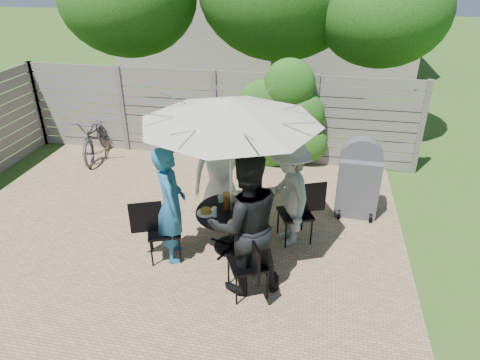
% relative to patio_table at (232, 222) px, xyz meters
% --- Properties ---
extents(patio_table, '(1.30, 1.30, 0.65)m').
position_rel_patio_table_xyz_m(patio_table, '(0.00, 0.00, 0.00)').
color(patio_table, black).
rests_on(patio_table, ground).
extents(umbrella, '(3.09, 3.09, 2.28)m').
position_rel_patio_table_xyz_m(umbrella, '(0.00, 0.00, 1.66)').
color(umbrella, silver).
rests_on(umbrella, ground).
extents(chair_back, '(0.52, 0.63, 0.83)m').
position_rel_patio_table_xyz_m(chair_back, '(-0.39, 0.88, -0.20)').
color(chair_back, black).
rests_on(chair_back, ground).
extents(person_back, '(0.99, 0.84, 1.72)m').
position_rel_patio_table_xyz_m(person_back, '(-0.33, 0.76, 0.40)').
color(person_back, silver).
rests_on(person_back, ground).
extents(chair_left, '(0.70, 0.57, 0.92)m').
position_rel_patio_table_xyz_m(chair_left, '(-0.88, -0.39, -0.18)').
color(chair_left, black).
rests_on(chair_left, ground).
extents(person_left, '(0.62, 0.73, 1.69)m').
position_rel_patio_table_xyz_m(person_left, '(-0.76, -0.33, 0.39)').
color(person_left, '#215F8F').
rests_on(person_left, ground).
extents(chair_front, '(0.60, 0.71, 0.94)m').
position_rel_patio_table_xyz_m(chair_front, '(0.39, -0.88, -0.17)').
color(chair_front, black).
rests_on(chair_front, ground).
extents(person_front, '(1.13, 1.02, 1.89)m').
position_rel_patio_table_xyz_m(person_front, '(0.33, -0.76, 0.49)').
color(person_front, black).
rests_on(person_front, ground).
extents(chair_right, '(0.71, 0.59, 0.93)m').
position_rel_patio_table_xyz_m(chair_right, '(0.89, 0.39, -0.17)').
color(chair_right, black).
rests_on(chair_right, ground).
extents(person_right, '(0.97, 1.19, 1.61)m').
position_rel_patio_table_xyz_m(person_right, '(0.76, 0.33, 0.35)').
color(person_right, '#9B9B96').
rests_on(person_right, ground).
extents(plate_back, '(0.26, 0.26, 0.06)m').
position_rel_patio_table_xyz_m(plate_back, '(-0.14, 0.33, 0.22)').
color(plate_back, white).
rests_on(plate_back, patio_table).
extents(plate_left, '(0.26, 0.26, 0.06)m').
position_rel_patio_table_xyz_m(plate_left, '(-0.33, -0.14, 0.22)').
color(plate_left, white).
rests_on(plate_left, patio_table).
extents(plate_front, '(0.26, 0.26, 0.06)m').
position_rel_patio_table_xyz_m(plate_front, '(0.14, -0.33, 0.22)').
color(plate_front, white).
rests_on(plate_front, patio_table).
extents(plate_right, '(0.26, 0.26, 0.06)m').
position_rel_patio_table_xyz_m(plate_right, '(0.33, 0.14, 0.22)').
color(plate_right, white).
rests_on(plate_right, patio_table).
extents(plate_extra, '(0.24, 0.24, 0.06)m').
position_rel_patio_table_xyz_m(plate_extra, '(0.29, -0.20, 0.22)').
color(plate_extra, white).
rests_on(plate_extra, patio_table).
extents(glass_back, '(0.07, 0.07, 0.14)m').
position_rel_patio_table_xyz_m(glass_back, '(-0.20, 0.20, 0.27)').
color(glass_back, silver).
rests_on(glass_back, patio_table).
extents(glass_left, '(0.07, 0.07, 0.14)m').
position_rel_patio_table_xyz_m(glass_left, '(-0.20, -0.20, 0.27)').
color(glass_left, silver).
rests_on(glass_left, patio_table).
extents(glass_front, '(0.07, 0.07, 0.14)m').
position_rel_patio_table_xyz_m(glass_front, '(0.20, -0.20, 0.27)').
color(glass_front, silver).
rests_on(glass_front, patio_table).
extents(glass_right, '(0.07, 0.07, 0.14)m').
position_rel_patio_table_xyz_m(glass_right, '(0.20, 0.20, 0.27)').
color(glass_right, silver).
rests_on(glass_right, patio_table).
extents(syrup_jug, '(0.09, 0.09, 0.16)m').
position_rel_patio_table_xyz_m(syrup_jug, '(-0.08, 0.02, 0.28)').
color(syrup_jug, '#59280C').
rests_on(syrup_jug, patio_table).
extents(coffee_cup, '(0.08, 0.08, 0.12)m').
position_rel_patio_table_xyz_m(coffee_cup, '(0.00, 0.24, 0.26)').
color(coffee_cup, '#C6B293').
rests_on(coffee_cup, patio_table).
extents(bicycle, '(0.97, 1.80, 0.90)m').
position_rel_patio_table_xyz_m(bicycle, '(-3.49, 2.70, -0.01)').
color(bicycle, '#333338').
rests_on(bicycle, ground).
extents(bbq_grill, '(0.67, 0.53, 1.33)m').
position_rel_patio_table_xyz_m(bbq_grill, '(1.80, 1.35, 0.15)').
color(bbq_grill, '#525256').
rests_on(bbq_grill, ground).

